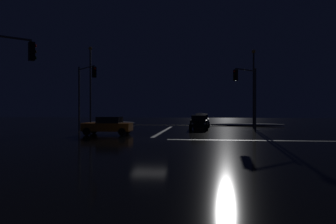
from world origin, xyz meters
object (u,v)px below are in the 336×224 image
(sedan_black, at_px, (199,122))
(sedan_red, at_px, (202,119))
(sedan_green, at_px, (201,118))
(streetlamp_left_near, at_px, (90,81))
(traffic_signal_nw, at_px, (85,86))
(sedan_gray, at_px, (202,120))
(sedan_orange_crossing, at_px, (108,125))
(traffic_signal_ne, at_px, (247,88))
(streetlamp_right_near, at_px, (254,83))

(sedan_black, xyz_separation_m, sedan_red, (0.36, 10.94, 0.00))
(sedan_green, height_order, streetlamp_left_near, streetlamp_left_near)
(sedan_green, relative_size, traffic_signal_nw, 0.64)
(sedan_gray, height_order, traffic_signal_nw, traffic_signal_nw)
(sedan_orange_crossing, relative_size, traffic_signal_nw, 0.64)
(sedan_orange_crossing, height_order, streetlamp_left_near, streetlamp_left_near)
(sedan_green, height_order, traffic_signal_nw, traffic_signal_nw)
(streetlamp_left_near, bearing_deg, sedan_orange_crossing, -62.27)
(sedan_gray, bearing_deg, sedan_black, -93.24)
(traffic_signal_ne, bearing_deg, streetlamp_left_near, 161.40)
(sedan_green, relative_size, streetlamp_right_near, 0.47)
(sedan_black, bearing_deg, sedan_gray, 86.76)
(sedan_orange_crossing, bearing_deg, sedan_red, 66.49)
(sedan_black, distance_m, traffic_signal_ne, 6.87)
(sedan_black, distance_m, sedan_gray, 5.70)
(sedan_gray, bearing_deg, sedan_orange_crossing, -120.93)
(sedan_gray, bearing_deg, sedan_red, 89.60)
(traffic_signal_nw, xyz_separation_m, streetlamp_left_near, (-1.78, 6.28, 1.09))
(traffic_signal_nw, bearing_deg, traffic_signal_ne, 0.53)
(sedan_black, distance_m, streetlamp_right_near, 8.26)
(sedan_orange_crossing, xyz_separation_m, traffic_signal_nw, (-3.81, 4.35, 3.83))
(sedan_orange_crossing, bearing_deg, traffic_signal_ne, 19.62)
(sedan_gray, xyz_separation_m, sedan_green, (-0.07, 10.73, 0.00))
(traffic_signal_ne, distance_m, streetlamp_left_near, 19.27)
(sedan_red, relative_size, sedan_green, 1.00)
(sedan_green, height_order, sedan_orange_crossing, same)
(sedan_red, relative_size, sedan_orange_crossing, 1.00)
(traffic_signal_ne, bearing_deg, sedan_gray, 115.83)
(sedan_red, bearing_deg, streetlamp_left_near, -149.06)
(sedan_gray, xyz_separation_m, traffic_signal_ne, (4.44, -9.17, 3.53))
(sedan_gray, height_order, traffic_signal_ne, traffic_signal_ne)
(traffic_signal_nw, relative_size, streetlamp_left_near, 0.67)
(sedan_gray, xyz_separation_m, traffic_signal_nw, (-12.00, -9.32, 3.83))
(sedan_black, xyz_separation_m, traffic_signal_nw, (-11.68, -3.63, 3.83))
(sedan_orange_crossing, relative_size, traffic_signal_ne, 0.68)
(sedan_black, bearing_deg, traffic_signal_ne, -36.14)
(sedan_black, xyz_separation_m, sedan_green, (0.25, 16.42, 0.00))
(sedan_orange_crossing, relative_size, streetlamp_right_near, 0.47)
(sedan_black, bearing_deg, sedan_red, 88.12)
(sedan_gray, distance_m, streetlamp_right_near, 8.15)
(sedan_red, xyz_separation_m, sedan_orange_crossing, (-8.23, -18.92, 0.00))
(sedan_black, distance_m, traffic_signal_nw, 12.81)
(streetlamp_right_near, bearing_deg, sedan_green, 114.04)
(sedan_green, bearing_deg, sedan_orange_crossing, -108.40)
(sedan_red, bearing_deg, streetlamp_right_near, -53.94)
(sedan_red, bearing_deg, sedan_gray, -90.40)
(sedan_green, height_order, streetlamp_right_near, streetlamp_right_near)
(sedan_black, distance_m, sedan_orange_crossing, 11.21)
(streetlamp_left_near, distance_m, streetlamp_right_near, 19.85)
(sedan_red, distance_m, streetlamp_left_near, 16.85)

